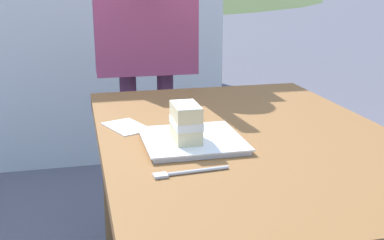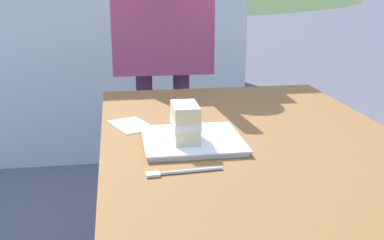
# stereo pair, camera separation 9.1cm
# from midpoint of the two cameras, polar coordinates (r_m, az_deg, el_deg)

# --- Properties ---
(patio_table) EXTENTS (1.17, 0.80, 0.77)m
(patio_table) POSITION_cam_midpoint_polar(r_m,az_deg,el_deg) (1.39, 8.44, -6.64)
(patio_table) COLOR brown
(patio_table) RESTS_ON ground
(dessert_plate) EXTENTS (0.25, 0.25, 0.02)m
(dessert_plate) POSITION_cam_midpoint_polar(r_m,az_deg,el_deg) (1.26, 2.07, -2.40)
(dessert_plate) COLOR white
(dessert_plate) RESTS_ON patio_table
(cake_slice) EXTENTS (0.11, 0.07, 0.09)m
(cake_slice) POSITION_cam_midpoint_polar(r_m,az_deg,el_deg) (1.22, 1.35, -0.29)
(cake_slice) COLOR beige
(cake_slice) RESTS_ON dessert_plate
(dessert_fork) EXTENTS (0.03, 0.17, 0.01)m
(dessert_fork) POSITION_cam_midpoint_polar(r_m,az_deg,el_deg) (1.07, 0.94, -6.06)
(dessert_fork) COLOR silver
(dessert_fork) RESTS_ON patio_table
(paper_napkin) EXTENTS (0.17, 0.14, 0.00)m
(paper_napkin) POSITION_cam_midpoint_polar(r_m,az_deg,el_deg) (1.41, -5.21, -0.64)
(paper_napkin) COLOR silver
(paper_napkin) RESTS_ON patio_table
(diner_person) EXTENTS (0.56, 0.43, 1.54)m
(diner_person) POSITION_cam_midpoint_polar(r_m,az_deg,el_deg) (2.11, -2.27, 12.27)
(diner_person) COLOR #5D3049
(diner_person) RESTS_ON ground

